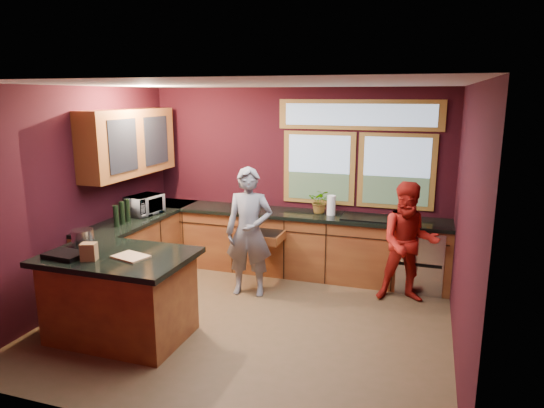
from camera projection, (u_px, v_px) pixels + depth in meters
The scene contains 14 objects.
floor at pixel (249, 321), 5.67m from camera, with size 4.50×4.50×0.00m, color brown.
room_shell at pixel (210, 163), 5.76m from camera, with size 4.52×4.02×2.71m.
back_counter at pixel (303, 244), 7.08m from camera, with size 4.50×0.64×0.93m.
left_counter at pixel (143, 246), 6.95m from camera, with size 0.64×2.30×0.93m.
island at pixel (120, 295), 5.22m from camera, with size 1.55×1.05×0.95m.
person_grey at pixel (249, 232), 6.30m from camera, with size 0.62×0.41×1.69m, color slate.
person_red at pixel (409, 243), 6.09m from camera, with size 0.75×0.59×1.55m, color #A51913.
microwave at pixel (144, 205), 6.86m from camera, with size 0.50×0.34×0.28m, color #999999.
potted_plant at pixel (320, 201), 6.92m from camera, with size 0.31×0.27×0.35m, color #999999.
paper_towel at pixel (331, 205), 6.83m from camera, with size 0.12×0.12×0.28m, color white.
cutting_board at pixel (131, 257), 5.01m from camera, with size 0.35×0.25×0.02m, color tan.
stock_pot at pixel (83, 237), 5.40m from camera, with size 0.24×0.24×0.18m, color #BBBBC1.
paper_bag at pixel (89, 252), 4.91m from camera, with size 0.15×0.12×0.18m, color brown.
black_tray at pixel (65, 255), 5.01m from camera, with size 0.40×0.28×0.05m, color black.
Camera 1 is at (1.88, -4.89, 2.58)m, focal length 32.00 mm.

